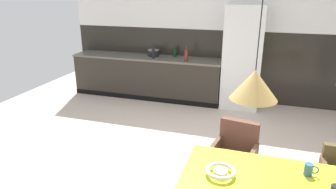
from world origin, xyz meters
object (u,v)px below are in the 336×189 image
object	(u,v)px
mug_white_ceramic	(309,170)
pendant_lamp_over_table_near	(254,85)
refrigerator_column	(242,58)
bottle_oil_tall	(175,52)
fruit_bowl	(221,171)
bottle_spice_small	(153,53)
bottle_wine_green	(186,55)
cooking_pot	(153,53)
armchair_near_window	(236,148)

from	to	relation	value
mug_white_ceramic	pendant_lamp_over_table_near	world-z (taller)	pendant_lamp_over_table_near
refrigerator_column	bottle_oil_tall	xyz separation A→B (m)	(-1.42, 0.15, -0.01)
fruit_bowl	bottle_spice_small	world-z (taller)	bottle_spice_small
mug_white_ceramic	bottle_oil_tall	xyz separation A→B (m)	(-2.25, 3.59, 0.20)
fruit_bowl	bottle_wine_green	size ratio (longest dim) A/B	0.86
cooking_pot	bottle_spice_small	bearing A→B (deg)	-69.82
mug_white_ceramic	bottle_oil_tall	bearing A→B (deg)	122.09
fruit_bowl	armchair_near_window	bearing A→B (deg)	86.70
cooking_pot	bottle_spice_small	xyz separation A→B (m)	(0.07, -0.20, 0.05)
armchair_near_window	fruit_bowl	bearing A→B (deg)	96.75
bottle_spice_small	pendant_lamp_over_table_near	xyz separation A→B (m)	(2.12, -3.54, 0.56)
armchair_near_window	bottle_spice_small	bearing A→B (deg)	-42.67
mug_white_ceramic	fruit_bowl	bearing A→B (deg)	-162.26
refrigerator_column	bottle_oil_tall	distance (m)	1.43
mug_white_ceramic	bottle_wine_green	bearing A→B (deg)	120.49
armchair_near_window	mug_white_ceramic	world-z (taller)	mug_white_ceramic
refrigerator_column	pendant_lamp_over_table_near	distance (m)	3.71
cooking_pot	pendant_lamp_over_table_near	xyz separation A→B (m)	(2.20, -3.74, 0.61)
bottle_wine_green	pendant_lamp_over_table_near	size ratio (longest dim) A/B	0.21
refrigerator_column	mug_white_ceramic	size ratio (longest dim) A/B	16.71
refrigerator_column	cooking_pot	distance (m)	1.88
mug_white_ceramic	cooking_pot	xyz separation A→B (m)	(-2.71, 3.52, 0.17)
fruit_bowl	bottle_oil_tall	size ratio (longest dim) A/B	1.03
fruit_bowl	bottle_oil_tall	world-z (taller)	bottle_oil_tall
bottle_wine_green	bottle_oil_tall	bearing A→B (deg)	134.91
refrigerator_column	cooking_pot	world-z (taller)	refrigerator_column
cooking_pot	pendant_lamp_over_table_near	distance (m)	4.38
armchair_near_window	cooking_pot	xyz separation A→B (m)	(-2.04, 2.79, 0.47)
fruit_bowl	bottle_wine_green	world-z (taller)	bottle_wine_green
armchair_near_window	mug_white_ceramic	distance (m)	1.04
bottle_wine_green	pendant_lamp_over_table_near	bearing A→B (deg)	-68.03
bottle_oil_tall	bottle_spice_small	size ratio (longest dim) A/B	0.88
fruit_bowl	pendant_lamp_over_table_near	distance (m)	0.82
bottle_wine_green	refrigerator_column	bearing A→B (deg)	9.51
pendant_lamp_over_table_near	refrigerator_column	bearing A→B (deg)	94.98
bottle_oil_tall	bottle_wine_green	world-z (taller)	bottle_wine_green
mug_white_ceramic	bottle_wine_green	world-z (taller)	bottle_wine_green
cooking_pot	bottle_wine_green	bearing A→B (deg)	-18.76
bottle_oil_tall	pendant_lamp_over_table_near	xyz separation A→B (m)	(1.73, -3.81, 0.58)
fruit_bowl	bottle_oil_tall	xyz separation A→B (m)	(-1.53, 3.82, 0.22)
bottle_spice_small	armchair_near_window	bearing A→B (deg)	-52.73
fruit_bowl	cooking_pot	world-z (taller)	cooking_pot
armchair_near_window	pendant_lamp_over_table_near	xyz separation A→B (m)	(0.15, -0.95, 1.08)
armchair_near_window	bottle_spice_small	xyz separation A→B (m)	(-1.97, 2.59, 0.52)
bottle_wine_green	bottle_spice_small	size ratio (longest dim) A/B	1.05
fruit_bowl	bottle_spice_small	size ratio (longest dim) A/B	0.90
bottle_wine_green	pendant_lamp_over_table_near	world-z (taller)	pendant_lamp_over_table_near
mug_white_ceramic	pendant_lamp_over_table_near	distance (m)	0.96
mug_white_ceramic	bottle_spice_small	size ratio (longest dim) A/B	0.41
refrigerator_column	pendant_lamp_over_table_near	bearing A→B (deg)	-85.02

